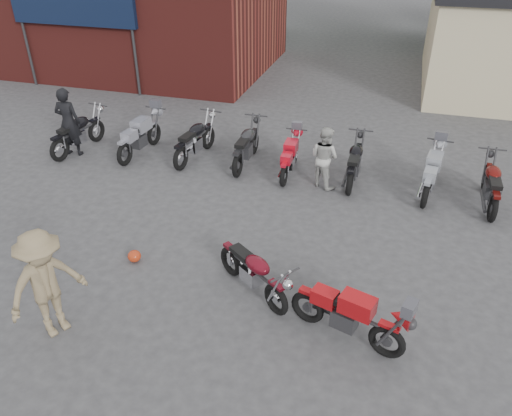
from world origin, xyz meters
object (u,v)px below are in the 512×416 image
(row_bike_5, at_px, (355,160))
(row_bike_7, at_px, (492,182))
(sportbike, at_px, (349,313))
(row_bike_1, at_px, (140,134))
(row_bike_3, at_px, (246,144))
(helmet, at_px, (134,256))
(row_bike_0, at_px, (78,131))
(person_dark, at_px, (68,122))
(person_light, at_px, (324,157))
(vintage_motorcycle, at_px, (254,270))
(row_bike_6, at_px, (432,171))
(row_bike_2, at_px, (195,138))
(person_tan, at_px, (46,284))
(row_bike_4, at_px, (290,156))

(row_bike_5, relative_size, row_bike_7, 1.00)
(sportbike, xyz_separation_m, row_bike_1, (-6.59, 5.55, 0.04))
(row_bike_1, bearing_deg, row_bike_3, -80.93)
(row_bike_5, bearing_deg, helmet, 141.70)
(row_bike_0, relative_size, row_bike_3, 1.01)
(person_dark, xyz_separation_m, row_bike_0, (0.05, 0.28, -0.36))
(person_light, xyz_separation_m, row_bike_5, (0.71, 0.48, -0.20))
(vintage_motorcycle, xyz_separation_m, row_bike_6, (3.07, 4.84, 0.05))
(sportbike, relative_size, row_bike_1, 0.93)
(person_dark, bearing_deg, row_bike_0, -105.95)
(row_bike_3, bearing_deg, row_bike_2, 91.34)
(vintage_motorcycle, distance_m, row_bike_7, 6.40)
(row_bike_7, bearing_deg, person_tan, 131.63)
(vintage_motorcycle, distance_m, person_light, 4.51)
(row_bike_6, bearing_deg, sportbike, 174.97)
(row_bike_1, xyz_separation_m, row_bike_6, (7.88, -0.07, -0.01))
(person_light, bearing_deg, helmet, 84.80)
(sportbike, relative_size, row_bike_5, 0.95)
(row_bike_6, xyz_separation_m, row_bike_7, (1.33, -0.20, -0.00))
(helmet, height_order, person_tan, person_tan)
(row_bike_0, bearing_deg, row_bike_2, -73.89)
(row_bike_0, distance_m, row_bike_7, 11.02)
(vintage_motorcycle, height_order, row_bike_7, row_bike_7)
(vintage_motorcycle, xyz_separation_m, row_bike_7, (4.40, 4.64, 0.04))
(person_tan, xyz_separation_m, row_bike_7, (7.27, 6.44, -0.39))
(person_light, height_order, person_tan, person_tan)
(person_light, height_order, row_bike_1, person_light)
(row_bike_3, bearing_deg, row_bike_6, -93.59)
(helmet, bearing_deg, person_dark, 135.17)
(person_light, height_order, row_bike_7, person_light)
(row_bike_0, bearing_deg, person_tan, -141.10)
(row_bike_1, xyz_separation_m, row_bike_2, (1.61, 0.17, 0.01))
(helmet, relative_size, row_bike_6, 0.13)
(row_bike_0, bearing_deg, vintage_motorcycle, -116.30)
(sportbike, relative_size, person_tan, 0.99)
(sportbike, height_order, row_bike_1, row_bike_1)
(helmet, xyz_separation_m, row_bike_6, (5.63, 4.58, 0.47))
(row_bike_2, distance_m, row_bike_4, 2.75)
(sportbike, relative_size, row_bike_3, 0.92)
(person_light, height_order, row_bike_0, person_light)
(helmet, distance_m, row_bike_4, 5.07)
(person_tan, distance_m, row_bike_0, 7.46)
(row_bike_0, bearing_deg, helmet, -128.40)
(row_bike_1, distance_m, row_bike_5, 6.01)
(vintage_motorcycle, relative_size, person_tan, 0.96)
(row_bike_1, bearing_deg, sportbike, -124.98)
(row_bike_0, height_order, row_bike_4, row_bike_0)
(person_tan, bearing_deg, vintage_motorcycle, -30.28)
(row_bike_0, bearing_deg, row_bike_1, -72.68)
(vintage_motorcycle, relative_size, row_bike_3, 0.90)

